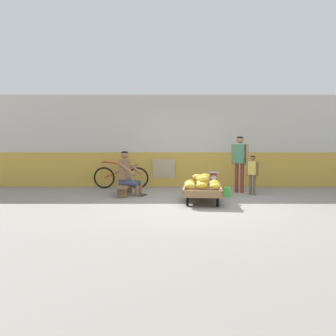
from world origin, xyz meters
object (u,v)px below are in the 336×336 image
object	(u,v)px
bicycle_near_left	(119,177)
sign_board	(163,173)
plastic_crate	(212,189)
vendor_seated	(126,173)
customer_child	(251,171)
low_bench	(124,187)
banana_cart	(201,191)
weighing_scale	(212,177)
shopping_bag	(225,192)
customer_adult	(238,158)

from	to	relation	value
bicycle_near_left	sign_board	xyz separation A→B (m)	(1.28, 0.35, 0.08)
plastic_crate	bicycle_near_left	distance (m)	2.83
vendor_seated	plastic_crate	size ratio (longest dim) A/B	3.17
vendor_seated	customer_child	bearing A→B (deg)	0.01
low_bench	banana_cart	bearing A→B (deg)	-26.58
weighing_scale	bicycle_near_left	world-z (taller)	bicycle_near_left
low_bench	weighing_scale	distance (m)	2.32
plastic_crate	shopping_bag	size ratio (longest dim) A/B	1.50
sign_board	shopping_bag	xyz separation A→B (m)	(1.60, -1.78, -0.31)
low_bench	customer_adult	world-z (taller)	customer_adult
weighing_scale	bicycle_near_left	xyz separation A→B (m)	(-2.59, 1.12, -0.10)
plastic_crate	weighing_scale	distance (m)	0.30
banana_cart	sign_board	size ratio (longest dim) A/B	1.74
plastic_crate	weighing_scale	size ratio (longest dim) A/B	1.20
sign_board	weighing_scale	bearing A→B (deg)	-48.21
banana_cart	weighing_scale	world-z (taller)	weighing_scale
customer_child	banana_cart	bearing A→B (deg)	-146.75
customer_adult	weighing_scale	bearing A→B (deg)	-154.29
low_bench	shopping_bag	bearing A→B (deg)	-5.99
customer_adult	vendor_seated	bearing A→B (deg)	-171.57
plastic_crate	customer_child	world-z (taller)	customer_child
low_bench	sign_board	distance (m)	1.82
weighing_scale	sign_board	xyz separation A→B (m)	(-1.31, 1.47, -0.02)
plastic_crate	customer_adult	xyz separation A→B (m)	(0.77, 0.37, 0.80)
plastic_crate	customer_child	distance (m)	1.11
shopping_bag	customer_child	bearing A→B (deg)	18.97
plastic_crate	customer_child	xyz separation A→B (m)	(1.00, -0.07, 0.48)
banana_cart	weighing_scale	distance (m)	1.09
plastic_crate	customer_adult	distance (m)	1.17
banana_cart	customer_child	xyz separation A→B (m)	(1.40, 0.92, 0.39)
sign_board	shopping_bag	size ratio (longest dim) A/B	3.64
weighing_scale	customer_adult	size ratio (longest dim) A/B	0.20
low_bench	weighing_scale	world-z (taller)	weighing_scale
vendor_seated	sign_board	xyz separation A→B (m)	(0.91, 1.54, -0.13)
bicycle_near_left	customer_child	world-z (taller)	customer_child
customer_adult	low_bench	bearing A→B (deg)	-172.34
customer_child	customer_adult	bearing A→B (deg)	117.80
vendor_seated	low_bench	bearing A→B (deg)	160.29
low_bench	bicycle_near_left	size ratio (longest dim) A/B	0.67
banana_cart	low_bench	world-z (taller)	banana_cart
vendor_seated	weighing_scale	distance (m)	2.22
banana_cart	customer_adult	distance (m)	1.93
plastic_crate	bicycle_near_left	world-z (taller)	bicycle_near_left
banana_cart	customer_adult	size ratio (longest dim) A/B	0.99
banana_cart	customer_child	size ratio (longest dim) A/B	1.48
banana_cart	low_bench	distance (m)	2.12
weighing_scale	bicycle_near_left	size ratio (longest dim) A/B	0.18
banana_cart	sign_board	distance (m)	2.63
sign_board	customer_adult	size ratio (longest dim) A/B	0.57
sign_board	banana_cart	bearing A→B (deg)	-69.77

